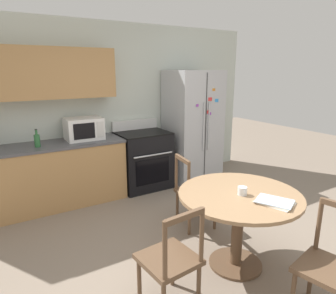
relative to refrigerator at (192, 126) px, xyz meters
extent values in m
plane|color=gray|center=(-1.30, -2.21, -0.94)|extent=(14.00, 14.00, 0.00)
cube|color=silver|center=(-1.30, 0.44, 0.36)|extent=(5.20, 0.10, 2.60)
cube|color=#AD7F4C|center=(-2.43, 0.22, 0.90)|extent=(2.15, 0.34, 0.68)
cube|color=#AD7F4C|center=(-2.43, 0.08, -0.51)|extent=(2.15, 0.62, 0.86)
cube|color=#4C4C51|center=(-2.43, 0.08, -0.06)|extent=(2.17, 0.64, 0.03)
cube|color=#B2B5BA|center=(0.00, 0.00, 0.00)|extent=(0.83, 0.73, 1.88)
cube|color=#333333|center=(0.00, -0.37, 0.00)|extent=(0.01, 0.01, 1.80)
cylinder|color=silver|center=(-0.05, -0.38, 0.05)|extent=(0.02, 0.02, 0.79)
cylinder|color=silver|center=(0.05, -0.38, 0.05)|extent=(0.02, 0.02, 0.79)
cube|color=purple|center=(0.07, -0.37, 0.25)|extent=(0.06, 0.02, 0.04)
cube|color=orange|center=(0.14, -0.37, 0.64)|extent=(0.05, 0.02, 0.04)
cube|color=#338CD8|center=(0.21, -0.37, 0.46)|extent=(0.06, 0.02, 0.05)
cube|color=purple|center=(-0.18, -0.37, 0.40)|extent=(0.05, 0.02, 0.04)
cube|color=red|center=(0.07, -0.37, 0.49)|extent=(0.07, 0.02, 0.06)
cube|color=red|center=(0.04, -0.37, 0.29)|extent=(0.06, 0.02, 0.05)
cube|color=black|center=(-0.93, 0.05, -0.49)|extent=(0.80, 0.64, 0.90)
cube|color=black|center=(-0.93, -0.28, -0.58)|extent=(0.57, 0.01, 0.40)
cylinder|color=silver|center=(-0.93, -0.30, -0.31)|extent=(0.65, 0.02, 0.02)
cube|color=black|center=(-0.93, 0.05, -0.03)|extent=(0.80, 0.64, 0.02)
cube|color=white|center=(-0.93, 0.34, 0.06)|extent=(0.80, 0.06, 0.16)
cube|color=white|center=(-1.84, 0.13, 0.12)|extent=(0.51, 0.37, 0.32)
cube|color=black|center=(-1.89, -0.06, 0.12)|extent=(0.30, 0.01, 0.22)
cube|color=silver|center=(-1.66, -0.06, 0.12)|extent=(0.10, 0.01, 0.23)
cylinder|color=#2D6B38|center=(-2.50, 0.00, 0.04)|extent=(0.07, 0.07, 0.16)
cylinder|color=#2D6B38|center=(-2.50, 0.00, 0.15)|extent=(0.03, 0.03, 0.06)
cylinder|color=#262626|center=(-2.50, 0.00, 0.19)|extent=(0.03, 0.03, 0.01)
cylinder|color=#997551|center=(-1.09, -2.27, -0.19)|extent=(1.15, 1.15, 0.03)
cylinder|color=brown|center=(-1.09, -2.27, -0.56)|extent=(0.11, 0.11, 0.71)
cylinder|color=brown|center=(-1.09, -2.27, -0.93)|extent=(0.52, 0.52, 0.03)
cube|color=brown|center=(-1.93, -2.38, -0.51)|extent=(0.46, 0.46, 0.04)
cylinder|color=brown|center=(-2.12, -2.23, -0.73)|extent=(0.04, 0.04, 0.41)
cylinder|color=brown|center=(-1.78, -2.19, -0.73)|extent=(0.04, 0.04, 0.41)
cylinder|color=brown|center=(-1.74, -2.54, -0.73)|extent=(0.04, 0.04, 0.41)
cylinder|color=brown|center=(-2.09, -2.59, -0.26)|extent=(0.04, 0.04, 0.45)
cylinder|color=brown|center=(-1.74, -2.55, -0.26)|extent=(0.04, 0.04, 0.45)
cube|color=brown|center=(-1.91, -2.57, -0.06)|extent=(0.35, 0.07, 0.04)
cube|color=brown|center=(-0.96, -1.43, -0.51)|extent=(0.48, 0.48, 0.04)
cylinder|color=brown|center=(-0.76, -1.29, -0.73)|extent=(0.04, 0.04, 0.41)
cylinder|color=brown|center=(-0.82, -1.63, -0.73)|extent=(0.04, 0.04, 0.41)
cylinder|color=brown|center=(-1.10, -1.24, -0.73)|extent=(0.04, 0.04, 0.41)
cylinder|color=brown|center=(-1.16, -1.58, -0.73)|extent=(0.04, 0.04, 0.41)
cylinder|color=brown|center=(-1.12, -1.23, -0.26)|extent=(0.04, 0.04, 0.45)
cylinder|color=brown|center=(-1.17, -1.57, -0.26)|extent=(0.04, 0.04, 0.45)
cube|color=brown|center=(-1.15, -1.40, -0.06)|extent=(0.09, 0.35, 0.04)
cube|color=brown|center=(-0.98, -3.12, -0.51)|extent=(0.50, 0.50, 0.04)
cylinder|color=brown|center=(-0.84, -2.92, -0.73)|extent=(0.04, 0.04, 0.41)
cylinder|color=brown|center=(-0.83, -2.91, -0.26)|extent=(0.04, 0.04, 0.45)
cylinder|color=silver|center=(-1.10, -2.31, -0.14)|extent=(0.09, 0.09, 0.08)
cylinder|color=#8C4C99|center=(-1.10, -2.31, -0.15)|extent=(0.08, 0.08, 0.04)
cube|color=white|center=(-0.99, -2.59, -0.17)|extent=(0.30, 0.35, 0.01)
cube|color=beige|center=(-0.99, -2.59, -0.16)|extent=(0.32, 0.36, 0.01)
cube|color=silver|center=(-0.99, -2.59, -0.15)|extent=(0.33, 0.37, 0.01)
camera|label=1|loc=(-3.01, -4.15, 0.94)|focal=32.00mm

